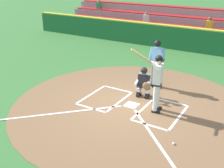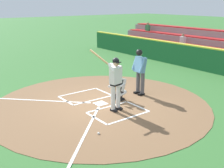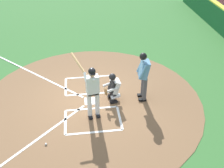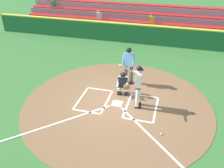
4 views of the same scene
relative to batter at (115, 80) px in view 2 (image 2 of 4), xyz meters
The scene contains 8 objects.
ground_plane 1.38m from the batter, ahead, with size 120.00×120.00×0.00m, color #387033.
dirt_circle 1.38m from the batter, ahead, with size 8.00×8.00×0.01m, color brown.
home_plate_and_chalk 1.65m from the batter, 47.58° to the left, with size 7.93×4.91×0.01m.
batter is the anchor object (origin of this frame).
catcher 1.20m from the batter, 44.39° to the right, with size 0.63×0.62×1.13m.
plate_umpire 1.99m from the batter, 67.38° to the right, with size 0.60×0.43×1.86m.
baseball 2.17m from the batter, 127.67° to the left, with size 0.07×0.07×0.07m, color white.
backstop_wall 7.52m from the batter, 83.57° to the right, with size 22.00×0.36×1.31m.
Camera 2 is at (-7.88, 5.44, 3.64)m, focal length 44.03 mm.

